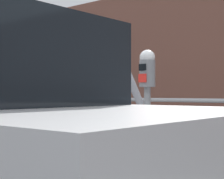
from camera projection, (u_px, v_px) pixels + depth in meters
parking_meter at (147, 90)px, 3.88m from camera, size 0.17×0.18×1.55m
pedestrian_at_meter at (113, 104)px, 4.51m from camera, size 0.68×0.37×1.66m
background_railing at (201, 119)px, 5.16m from camera, size 24.06×0.06×1.01m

